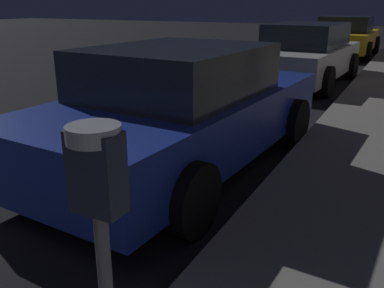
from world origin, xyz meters
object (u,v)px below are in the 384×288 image
car_blue (182,109)px  car_silver (305,54)px  parking_meter (100,212)px  car_yellow_cab (346,37)px

car_blue → car_silver: same height
parking_meter → car_blue: (-1.41, 3.12, -0.47)m
parking_meter → car_yellow_cab: parking_meter is taller
car_blue → car_yellow_cab: same height
parking_meter → car_silver: 9.34m
parking_meter → car_silver: size_ratio=0.31×
parking_meter → car_yellow_cab: size_ratio=0.32×
car_silver → car_blue: bearing=-90.0°
car_silver → parking_meter: bearing=-81.3°
parking_meter → car_yellow_cab: 15.67m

